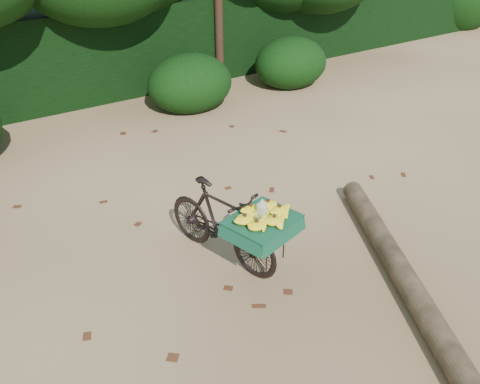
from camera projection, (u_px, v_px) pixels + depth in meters
ground at (249, 237)px, 6.39m from camera, size 80.00×80.00×0.00m
vendor_bicycle at (223, 223)px, 5.76m from camera, size 1.01×1.80×0.99m
fallen_log at (401, 271)px, 5.62m from camera, size 1.85×3.33×0.26m
hedge_backdrop at (79, 51)px, 10.46m from camera, size 26.00×1.80×1.80m
tree_row at (47, 5)px, 9.02m from camera, size 14.50×2.00×4.00m
bush_clumps at (143, 96)px, 9.49m from camera, size 8.80×1.70×0.90m
leaf_litter at (222, 213)px, 6.86m from camera, size 7.00×7.30×0.01m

